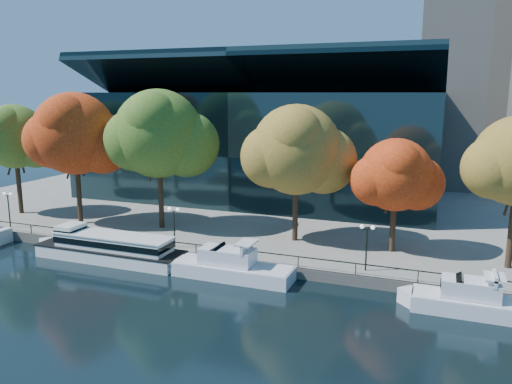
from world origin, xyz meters
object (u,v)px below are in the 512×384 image
at_px(cruiser_far, 470,300).
at_px(lamp_2, 367,237).
at_px(tree_3, 298,152).
at_px(tree_4, 397,177).
at_px(tree_2, 160,136).
at_px(tree_1, 76,135).
at_px(lamp_1, 174,218).
at_px(cruiser_near, 228,266).
at_px(tree_0, 15,138).
at_px(tour_boat, 106,246).
at_px(lamp_0, 8,201).

bearing_deg(cruiser_far, lamp_2, 155.75).
distance_m(tree_3, tree_4, 9.89).
bearing_deg(tree_2, cruiser_far, -16.87).
distance_m(cruiser_far, lamp_2, 9.40).
height_order(cruiser_far, tree_1, tree_1).
relative_size(lamp_1, lamp_2, 1.00).
height_order(cruiser_near, lamp_1, lamp_1).
height_order(tree_0, tree_1, tree_1).
bearing_deg(tree_4, lamp_1, -163.01).
xyz_separation_m(tree_4, lamp_1, (-20.33, -6.21, -4.32)).
bearing_deg(cruiser_far, tour_boat, 179.02).
height_order(cruiser_near, lamp_0, lamp_0).
xyz_separation_m(cruiser_far, lamp_0, (-48.06, 3.67, 2.93)).
bearing_deg(lamp_0, tree_2, 19.94).
distance_m(cruiser_near, cruiser_far, 19.59).
xyz_separation_m(tour_boat, tree_2, (0.93, 9.05, 10.03)).
bearing_deg(tree_2, tree_1, -170.22).
bearing_deg(tree_0, cruiser_far, -10.09).
bearing_deg(tour_boat, tree_0, 155.86).
xyz_separation_m(lamp_1, lamp_2, (18.65, 0.00, 0.00)).
height_order(tree_1, tree_4, tree_1).
bearing_deg(tree_3, tree_1, -175.04).
xyz_separation_m(cruiser_far, tree_1, (-41.59, 7.90, 10.19)).
relative_size(cruiser_near, tree_4, 1.09).
bearing_deg(tree_3, lamp_1, -148.76).
height_order(cruiser_far, lamp_1, lamp_1).
relative_size(tree_0, lamp_1, 3.38).
distance_m(lamp_0, lamp_1, 21.27).
distance_m(tree_2, lamp_0, 18.92).
bearing_deg(tree_2, tour_boat, -95.87).
relative_size(tour_boat, cruiser_near, 1.40).
xyz_separation_m(tree_2, tree_3, (15.51, 0.50, -1.19)).
bearing_deg(lamp_1, cruiser_far, -7.80).
relative_size(tree_2, lamp_0, 3.83).
relative_size(cruiser_far, lamp_1, 2.51).
relative_size(tree_3, lamp_0, 3.45).
xyz_separation_m(tree_3, lamp_2, (8.03, -6.44, -6.21)).
distance_m(tour_boat, cruiser_far, 32.63).
height_order(tour_boat, tree_0, tree_0).
bearing_deg(tree_1, lamp_1, -15.97).
relative_size(tree_3, lamp_2, 3.45).
distance_m(tree_0, tree_1, 10.54).
bearing_deg(tour_boat, tree_2, 84.13).
distance_m(tour_boat, lamp_0, 15.97).
xyz_separation_m(tour_boat, tree_4, (26.15, 9.32, 6.95)).
xyz_separation_m(tree_0, tree_1, (10.43, -1.35, 0.74)).
height_order(tour_boat, tree_1, tree_1).
relative_size(tour_boat, tree_0, 1.22).
bearing_deg(tour_boat, lamp_1, 28.09).
bearing_deg(tree_4, tree_0, -179.21).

